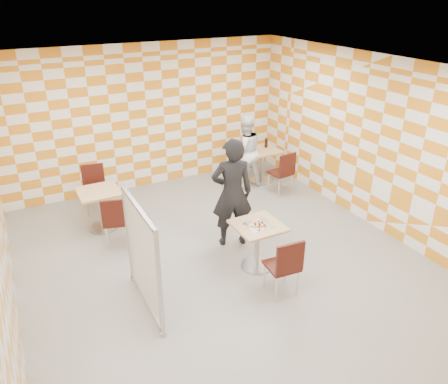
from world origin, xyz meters
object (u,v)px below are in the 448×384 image
object	(u,v)px
second_table	(262,160)
soda_bottle	(266,143)
chair_empty_near	(116,218)
sport_bottle	(256,146)
chair_main_front	(285,264)
main_table	(257,238)
empty_table	(100,203)
chair_second_front	(284,170)
chair_empty_far	(94,185)
chair_second_side	(242,160)
man_white	(245,151)
man_dark	(232,193)
partition	(143,257)

from	to	relation	value
second_table	soda_bottle	world-z (taller)	soda_bottle
chair_empty_near	sport_bottle	world-z (taller)	sport_bottle
second_table	chair_empty_near	bearing A→B (deg)	-161.03
chair_main_front	chair_empty_near	bearing A→B (deg)	126.32
main_table	sport_bottle	world-z (taller)	sport_bottle
empty_table	chair_second_front	xyz separation A→B (m)	(3.70, -0.30, 0.04)
main_table	chair_main_front	size ratio (longest dim) A/B	0.81
chair_empty_far	soda_bottle	bearing A→B (deg)	-2.93
second_table	chair_second_side	size ratio (longest dim) A/B	0.81
chair_empty_near	chair_empty_far	size ratio (longest dim) A/B	1.00
second_table	chair_second_front	bearing A→B (deg)	-87.20
chair_main_front	chair_empty_far	size ratio (longest dim) A/B	1.00
man_white	sport_bottle	distance (m)	0.36
soda_bottle	empty_table	bearing A→B (deg)	-171.42
empty_table	chair_main_front	world-z (taller)	chair_main_front
chair_empty_far	sport_bottle	distance (m)	3.49
chair_empty_near	man_white	distance (m)	3.34
main_table	empty_table	distance (m)	2.95
second_table	chair_empty_near	size ratio (longest dim) A/B	0.81
chair_main_front	chair_second_front	bearing A→B (deg)	55.97
chair_empty_far	man_dark	size ratio (longest dim) A/B	0.50
empty_table	chair_empty_near	world-z (taller)	chair_empty_near
chair_main_front	man_dark	xyz separation A→B (m)	(0.03, 1.60, 0.39)
man_dark	man_white	xyz separation A→B (m)	(1.36, 1.94, -0.14)
partition	sport_bottle	bearing A→B (deg)	40.13
chair_main_front	chair_empty_near	size ratio (longest dim) A/B	1.00
chair_empty_near	chair_empty_far	bearing A→B (deg)	90.59
chair_empty_near	partition	xyz separation A→B (m)	(-0.06, -1.66, 0.25)
partition	sport_bottle	distance (m)	4.59
chair_empty_far	sport_bottle	xyz separation A→B (m)	(3.47, -0.21, 0.29)
man_white	chair_second_side	bearing A→B (deg)	-91.52
sport_bottle	soda_bottle	size ratio (longest dim) A/B	0.87
partition	man_white	bearing A→B (deg)	41.88
second_table	man_white	bearing A→B (deg)	-174.48
second_table	chair_main_front	bearing A→B (deg)	-117.35
chair_second_front	man_dark	xyz separation A→B (m)	(-1.86, -1.20, 0.39)
man_dark	sport_bottle	size ratio (longest dim) A/B	9.34
main_table	chair_second_front	size ratio (longest dim) A/B	0.81
second_table	partition	bearing A→B (deg)	-141.53
chair_second_front	man_white	xyz separation A→B (m)	(-0.50, 0.74, 0.25)
man_dark	sport_bottle	xyz separation A→B (m)	(1.70, 2.05, -0.10)
man_white	sport_bottle	size ratio (longest dim) A/B	7.97
chair_empty_near	partition	world-z (taller)	partition
chair_second_side	man_white	xyz separation A→B (m)	(-0.01, -0.15, 0.25)
second_table	chair_main_front	size ratio (longest dim) A/B	0.81
main_table	chair_main_front	xyz separation A→B (m)	(-0.04, -0.79, 0.04)
chair_second_side	chair_empty_far	size ratio (longest dim) A/B	1.00
soda_bottle	chair_empty_near	bearing A→B (deg)	-160.51
main_table	chair_second_side	distance (m)	3.20
chair_second_front	partition	xyz separation A→B (m)	(-3.68, -2.11, 0.25)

